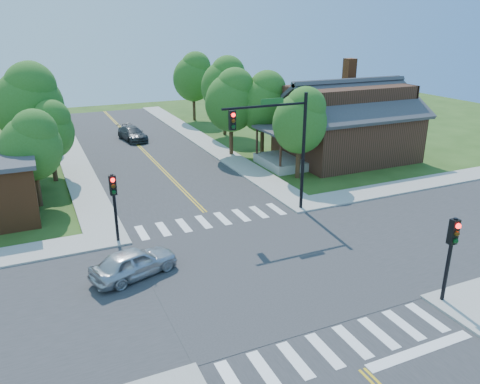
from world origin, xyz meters
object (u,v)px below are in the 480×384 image
signal_mast_ne (279,136)px  signal_pole_se (452,245)px  signal_pole_nw (114,196)px  house_ne (346,119)px  car_dgrey (132,134)px  car_silver (134,263)px

signal_mast_ne → signal_pole_se: (1.69, -11.21, -2.19)m
signal_pole_se → signal_pole_nw: 15.84m
signal_pole_nw → signal_mast_ne: bearing=0.1°
house_ne → signal_pole_se: bearing=-115.6°
signal_mast_ne → signal_pole_se: size_ratio=1.89×
house_ne → signal_pole_nw: bearing=-157.3°
signal_mast_ne → car_dgrey: 22.88m
signal_pole_se → signal_pole_nw: same height
signal_pole_nw → car_silver: bearing=-89.5°
signal_mast_ne → car_silver: signal_mast_ne is taller
house_ne → car_dgrey: (-15.13, 13.50, -2.68)m
house_ne → car_dgrey: bearing=138.3°
signal_pole_nw → car_dgrey: signal_pole_nw is taller
signal_pole_se → signal_pole_nw: size_ratio=1.00×
signal_pole_se → car_silver: size_ratio=0.88×
signal_mast_ne → signal_pole_nw: signal_mast_ne is taller
signal_pole_se → signal_mast_ne: bearing=98.6°
signal_mast_ne → car_silver: (-9.48, -3.83, -4.17)m
house_ne → car_dgrey: size_ratio=2.76×
signal_pole_nw → car_dgrey: size_ratio=0.80×
signal_mast_ne → signal_pole_nw: bearing=-179.9°
signal_mast_ne → car_silver: bearing=-158.0°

